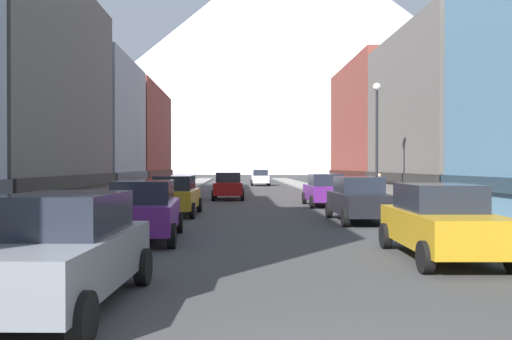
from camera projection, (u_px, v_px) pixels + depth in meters
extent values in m
cube|color=gray|center=(167.00, 194.00, 39.38)|extent=(2.50, 100.00, 0.15)
cube|color=gray|center=(333.00, 194.00, 39.85)|extent=(2.50, 100.00, 0.15)
cube|color=#99A5B2|center=(70.00, 131.00, 32.33)|extent=(7.68, 9.48, 8.78)
cube|color=#444A50|center=(70.00, 176.00, 32.36)|extent=(7.98, 9.48, 0.50)
cube|color=brown|center=(110.00, 140.00, 44.59)|extent=(8.66, 13.96, 8.80)
cube|color=#3B1B16|center=(110.00, 173.00, 44.61)|extent=(8.96, 13.96, 0.50)
cube|color=#66605B|center=(469.00, 119.00, 28.23)|extent=(7.91, 12.09, 9.45)
cube|color=#2D2B29|center=(468.00, 177.00, 28.25)|extent=(8.21, 12.09, 0.50)
cube|color=brown|center=(407.00, 129.00, 41.02)|extent=(9.67, 13.28, 10.14)
cube|color=#3B1B16|center=(407.00, 174.00, 41.05)|extent=(9.97, 13.28, 0.50)
cube|color=slate|center=(60.00, 261.00, 8.10)|extent=(2.05, 4.48, 0.80)
cube|color=#1E232D|center=(66.00, 213.00, 8.34)|extent=(1.71, 2.28, 0.64)
cylinder|color=black|center=(82.00, 318.00, 6.44)|extent=(0.25, 0.69, 0.68)
cylinder|color=black|center=(143.00, 267.00, 9.74)|extent=(0.25, 0.69, 0.68)
cylinder|color=black|center=(45.00, 267.00, 9.76)|extent=(0.25, 0.69, 0.68)
cube|color=#591E72|center=(145.00, 215.00, 15.63)|extent=(2.05, 4.48, 0.80)
cube|color=#1E232D|center=(144.00, 192.00, 15.38)|extent=(1.71, 2.28, 0.64)
cylinder|color=black|center=(123.00, 223.00, 17.20)|extent=(0.25, 0.69, 0.68)
cylinder|color=black|center=(179.00, 222.00, 17.36)|extent=(0.25, 0.69, 0.68)
cylinder|color=black|center=(102.00, 237.00, 13.91)|extent=(0.25, 0.69, 0.68)
cylinder|color=black|center=(172.00, 236.00, 14.07)|extent=(0.25, 0.69, 0.68)
cube|color=#B28419|center=(176.00, 199.00, 23.54)|extent=(1.94, 4.44, 0.80)
cube|color=#1E232D|center=(175.00, 183.00, 23.29)|extent=(1.65, 2.24, 0.64)
cylinder|color=black|center=(161.00, 205.00, 25.18)|extent=(0.24, 0.68, 0.68)
cylinder|color=black|center=(199.00, 205.00, 25.21)|extent=(0.24, 0.68, 0.68)
cylinder|color=black|center=(148.00, 211.00, 21.88)|extent=(0.24, 0.68, 0.68)
cylinder|color=black|center=(192.00, 211.00, 21.91)|extent=(0.24, 0.68, 0.68)
cube|color=#B28419|center=(442.00, 228.00, 12.41)|extent=(2.00, 4.47, 0.80)
cube|color=#1E232D|center=(438.00, 197.00, 12.65)|extent=(1.68, 2.26, 0.64)
cylinder|color=black|center=(425.00, 257.00, 10.76)|extent=(0.25, 0.69, 0.68)
cylinder|color=black|center=(454.00, 236.00, 14.06)|extent=(0.25, 0.69, 0.68)
cylinder|color=black|center=(386.00, 236.00, 14.06)|extent=(0.25, 0.69, 0.68)
cube|color=black|center=(360.00, 203.00, 20.66)|extent=(1.85, 4.41, 0.80)
cube|color=#1E232D|center=(358.00, 185.00, 20.90)|extent=(1.61, 2.21, 0.64)
cylinder|color=black|center=(396.00, 217.00, 19.05)|extent=(0.22, 0.68, 0.68)
cylinder|color=black|center=(345.00, 218.00, 18.97)|extent=(0.22, 0.68, 0.68)
cylinder|color=black|center=(372.00, 210.00, 22.35)|extent=(0.22, 0.68, 0.68)
cylinder|color=black|center=(329.00, 210.00, 22.27)|extent=(0.22, 0.68, 0.68)
cube|color=#591E72|center=(325.00, 193.00, 28.89)|extent=(1.86, 4.41, 0.80)
cube|color=#1E232D|center=(325.00, 180.00, 28.64)|extent=(1.61, 2.21, 0.64)
cylinder|color=black|center=(304.00, 198.00, 30.52)|extent=(0.22, 0.68, 0.68)
cylinder|color=black|center=(336.00, 198.00, 30.58)|extent=(0.22, 0.68, 0.68)
cylinder|color=black|center=(312.00, 202.00, 27.22)|extent=(0.22, 0.68, 0.68)
cylinder|color=black|center=(347.00, 202.00, 27.28)|extent=(0.22, 0.68, 0.68)
cube|color=#9E1111|center=(228.00, 188.00, 34.75)|extent=(1.84, 4.40, 0.80)
cube|color=#1E232D|center=(228.00, 177.00, 35.00)|extent=(1.60, 2.20, 0.64)
cylinder|color=black|center=(242.00, 196.00, 33.14)|extent=(0.22, 0.68, 0.68)
cylinder|color=black|center=(213.00, 196.00, 33.07)|extent=(0.22, 0.68, 0.68)
cylinder|color=black|center=(242.00, 193.00, 36.44)|extent=(0.22, 0.68, 0.68)
cylinder|color=black|center=(215.00, 193.00, 36.37)|extent=(0.22, 0.68, 0.68)
cube|color=silver|center=(260.00, 179.00, 58.74)|extent=(1.84, 4.40, 0.80)
cube|color=#1E232D|center=(260.00, 173.00, 58.48)|extent=(1.60, 2.20, 0.64)
cylinder|color=black|center=(252.00, 182.00, 60.36)|extent=(0.22, 0.68, 0.68)
cylinder|color=black|center=(267.00, 182.00, 60.42)|extent=(0.22, 0.68, 0.68)
cylinder|color=black|center=(252.00, 183.00, 57.06)|extent=(0.22, 0.68, 0.68)
cylinder|color=black|center=(269.00, 183.00, 57.13)|extent=(0.22, 0.68, 0.68)
cylinder|color=#4C4C51|center=(65.00, 220.00, 18.15)|extent=(0.42, 0.42, 0.37)
sphere|color=#246727|center=(65.00, 207.00, 18.14)|extent=(0.67, 0.67, 0.67)
cylinder|color=#333338|center=(379.00, 192.00, 26.88)|extent=(0.36, 0.36, 1.46)
sphere|color=tan|center=(379.00, 176.00, 26.87)|extent=(0.23, 0.23, 0.23)
cylinder|color=black|center=(377.00, 151.00, 23.92)|extent=(0.12, 0.12, 5.50)
sphere|color=white|center=(377.00, 87.00, 23.90)|extent=(0.36, 0.36, 0.36)
cone|color=silver|center=(298.00, 51.00, 265.09)|extent=(272.76, 272.76, 121.08)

